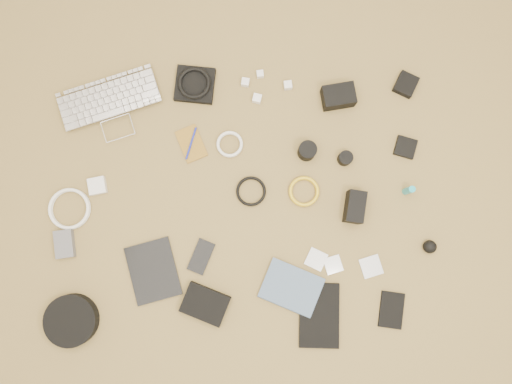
{
  "coord_description": "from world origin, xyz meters",
  "views": [
    {
      "loc": [
        0.06,
        -0.15,
        1.85
      ],
      "look_at": [
        0.05,
        0.04,
        0.02
      ],
      "focal_mm": 35.0,
      "sensor_mm": 36.0,
      "label": 1
    }
  ],
  "objects_px": {
    "phone": "(201,257)",
    "paperback": "(283,308)",
    "laptop": "(114,112)",
    "dslr_camera": "(338,96)",
    "tablet": "(153,271)",
    "headphone_case": "(71,320)"
  },
  "relations": [
    {
      "from": "laptop",
      "to": "paperback",
      "type": "bearing_deg",
      "value": -67.14
    },
    {
      "from": "laptop",
      "to": "dslr_camera",
      "type": "relative_size",
      "value": 3.17
    },
    {
      "from": "dslr_camera",
      "to": "tablet",
      "type": "bearing_deg",
      "value": -146.17
    },
    {
      "from": "dslr_camera",
      "to": "tablet",
      "type": "xyz_separation_m",
      "value": [
        -0.67,
        -0.66,
        -0.03
      ]
    },
    {
      "from": "dslr_camera",
      "to": "tablet",
      "type": "height_order",
      "value": "dslr_camera"
    },
    {
      "from": "phone",
      "to": "laptop",
      "type": "bearing_deg",
      "value": 144.12
    },
    {
      "from": "laptop",
      "to": "dslr_camera",
      "type": "xyz_separation_m",
      "value": [
        0.84,
        0.07,
        0.02
      ]
    },
    {
      "from": "tablet",
      "to": "dslr_camera",
      "type": "bearing_deg",
      "value": 28.02
    },
    {
      "from": "dslr_camera",
      "to": "headphone_case",
      "type": "height_order",
      "value": "dslr_camera"
    },
    {
      "from": "headphone_case",
      "to": "phone",
      "type": "bearing_deg",
      "value": 27.4
    },
    {
      "from": "dslr_camera",
      "to": "tablet",
      "type": "distance_m",
      "value": 0.94
    },
    {
      "from": "laptop",
      "to": "headphone_case",
      "type": "bearing_deg",
      "value": -117.67
    },
    {
      "from": "tablet",
      "to": "headphone_case",
      "type": "bearing_deg",
      "value": -164.06
    },
    {
      "from": "tablet",
      "to": "paperback",
      "type": "xyz_separation_m",
      "value": [
        0.48,
        -0.12,
        0.01
      ]
    },
    {
      "from": "paperback",
      "to": "phone",
      "type": "bearing_deg",
      "value": 81.13
    },
    {
      "from": "laptop",
      "to": "paperback",
      "type": "height_order",
      "value": "laptop"
    },
    {
      "from": "phone",
      "to": "tablet",
      "type": "bearing_deg",
      "value": -140.92
    },
    {
      "from": "laptop",
      "to": "tablet",
      "type": "relative_size",
      "value": 1.73
    },
    {
      "from": "dslr_camera",
      "to": "phone",
      "type": "distance_m",
      "value": 0.78
    },
    {
      "from": "laptop",
      "to": "dslr_camera",
      "type": "bearing_deg",
      "value": -14.78
    },
    {
      "from": "phone",
      "to": "paperback",
      "type": "xyz_separation_m",
      "value": [
        0.3,
        -0.18,
        0.01
      ]
    },
    {
      "from": "laptop",
      "to": "paperback",
      "type": "relative_size",
      "value": 1.83
    }
  ]
}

